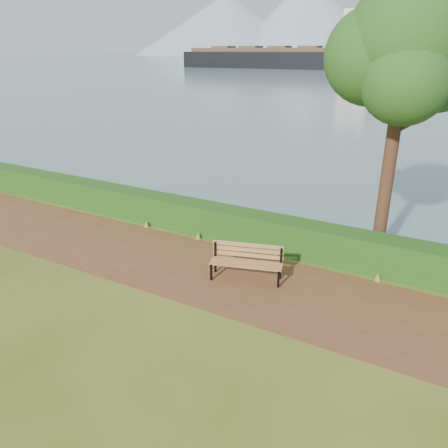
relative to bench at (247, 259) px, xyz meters
The scene contains 6 objects.
ground 1.59m from the bench, 159.96° to the right, with size 140.00×140.00×0.00m, color #3E5117.
path 1.51m from the bench, behind, with size 40.00×3.40×0.01m, color #56321D.
hedge 2.52m from the bench, 123.79° to the left, with size 32.00×0.85×1.00m, color #173F12.
bench is the anchor object (origin of this frame).
tree 6.56m from the bench, 47.43° to the left, with size 3.96×3.27×7.66m.
cargo_ship 133.49m from the bench, 110.35° to the left, with size 67.93×12.96×20.52m.
Camera 1 is at (5.91, -8.77, 5.70)m, focal length 35.00 mm.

